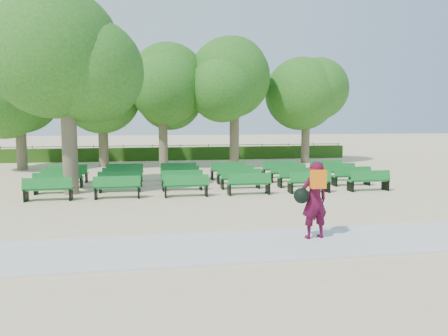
# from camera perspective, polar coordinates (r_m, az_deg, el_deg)

# --- Properties ---
(ground) EXTENTS (120.00, 120.00, 0.00)m
(ground) POSITION_cam_1_polar(r_m,az_deg,el_deg) (17.06, -5.42, -3.39)
(ground) COLOR beige
(paving) EXTENTS (30.00, 2.20, 0.06)m
(paving) POSITION_cam_1_polar(r_m,az_deg,el_deg) (9.88, -1.99, -10.54)
(paving) COLOR silver
(paving) RESTS_ON ground
(curb) EXTENTS (30.00, 0.12, 0.10)m
(curb) POSITION_cam_1_polar(r_m,az_deg,el_deg) (10.97, -2.83, -8.70)
(curb) COLOR silver
(curb) RESTS_ON ground
(hedge) EXTENTS (26.00, 0.70, 0.90)m
(hedge) POSITION_cam_1_polar(r_m,az_deg,el_deg) (30.88, -7.47, 1.86)
(hedge) COLOR #274E14
(hedge) RESTS_ON ground
(fence) EXTENTS (26.00, 0.10, 1.02)m
(fence) POSITION_cam_1_polar(r_m,az_deg,el_deg) (31.32, -7.49, 1.10)
(fence) COLOR black
(fence) RESTS_ON ground
(tree_line) EXTENTS (21.80, 6.80, 7.04)m
(tree_line) POSITION_cam_1_polar(r_m,az_deg,el_deg) (26.94, -7.09, 0.23)
(tree_line) COLOR #2B681C
(tree_line) RESTS_ON ground
(bench_array) EXTENTS (1.70, 0.59, 1.06)m
(bench_array) POSITION_cam_1_polar(r_m,az_deg,el_deg) (18.79, -1.91, -2.18)
(bench_array) COLOR #137125
(bench_array) RESTS_ON ground
(tree_among) EXTENTS (4.92, 4.92, 7.11)m
(tree_among) POSITION_cam_1_polar(r_m,az_deg,el_deg) (17.90, -19.88, 12.35)
(tree_among) COLOR brown
(tree_among) RESTS_ON ground
(person) EXTENTS (0.90, 0.57, 1.85)m
(person) POSITION_cam_1_polar(r_m,az_deg,el_deg) (10.62, 11.62, -3.96)
(person) COLOR #470A22
(person) RESTS_ON ground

